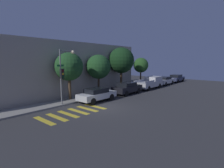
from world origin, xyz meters
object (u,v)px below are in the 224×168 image
Objects in this scene: sedan_middle at (127,88)px; sedan_far_end at (165,80)px; traffic_light_pole at (64,69)px; sedan_near_corner at (97,94)px; sedan_tail_of_row at (176,78)px; tree_near_corner at (69,67)px; tree_behind_truck at (141,65)px; pickup_truck at (150,83)px; tree_far_end at (121,60)px; tree_midblock at (98,67)px.

sedan_middle is 0.96× the size of sedan_far_end.
traffic_light_pole is 1.17× the size of sedan_far_end.
sedan_near_corner is 21.91m from sedan_tail_of_row.
tree_near_corner reaches higher than sedan_far_end.
traffic_light_pole is 1.13× the size of tree_behind_truck.
tree_far_end reaches higher than pickup_truck.
sedan_near_corner is 13.22m from tree_behind_truck.
tree_midblock is at bearing 12.44° from traffic_light_pole.
sedan_tail_of_row is at bearing 0.00° from sedan_middle.
tree_midblock is (-2.56, 2.55, 2.66)m from sedan_middle.
sedan_near_corner is 0.80× the size of pickup_truck.
tree_midblock is at bearing 180.00° from tree_far_end.
tree_midblock reaches higher than sedan_middle.
tree_near_corner is at bearing 173.80° from sedan_tail_of_row.
sedan_far_end is 0.96× the size of tree_behind_truck.
tree_far_end is (2.01, 2.55, 3.44)m from sedan_middle.
sedan_near_corner is 0.87× the size of tree_midblock.
sedan_middle is 11.12m from sedan_far_end.
sedan_near_corner is at bearing 180.00° from pickup_truck.
tree_near_corner is at bearing 159.73° from sedan_middle.
tree_midblock is at bearing 180.00° from tree_behind_truck.
tree_midblock is (-8.43, 2.55, 2.56)m from pickup_truck.
sedan_middle is 0.71× the size of tree_far_end.
pickup_truck reaches higher than sedan_far_end.
tree_midblock is (2.80, 2.55, 2.70)m from sedan_near_corner.
pickup_truck is (11.24, 0.00, 0.13)m from sedan_near_corner.
tree_behind_truck is (9.89, 0.00, -0.02)m from tree_midblock.
sedan_near_corner is at bearing -180.00° from sedan_tail_of_row.
traffic_light_pole is 10.48m from tree_far_end.
traffic_light_pole is at bearing -138.83° from tree_near_corner.
sedan_tail_of_row is at bearing 0.00° from sedan_far_end.
tree_far_end is (7.38, 2.55, 3.48)m from sedan_near_corner.
tree_far_end reaches higher than sedan_middle.
sedan_far_end is 0.89× the size of tree_near_corner.
tree_midblock is at bearing 169.45° from sedan_far_end.
sedan_far_end is 1.00× the size of sedan_tail_of_row.
pickup_truck is at bearing -16.81° from tree_midblock.
sedan_far_end is 5.42m from sedan_tail_of_row.
traffic_light_pole is at bearing 174.91° from pickup_truck.
sedan_middle is 5.87m from pickup_truck.
tree_behind_truck is (7.33, 2.55, 2.64)m from sedan_middle.
sedan_near_corner is 5.37m from sedan_middle.
pickup_truck is at bearing 0.00° from sedan_near_corner.
sedan_tail_of_row is (5.42, 0.00, -0.00)m from sedan_far_end.
sedan_far_end is 0.91× the size of tree_midblock.
pickup_truck is 0.88× the size of tree_far_end.
tree_near_corner is at bearing 180.00° from tree_far_end.
pickup_truck reaches higher than sedan_near_corner.
tree_near_corner is 1.03× the size of tree_midblock.
sedan_far_end is (5.25, 0.00, -0.12)m from pickup_truck.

